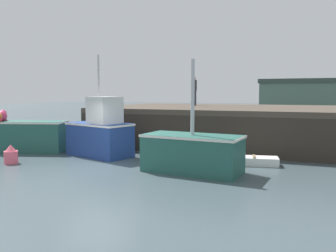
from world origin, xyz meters
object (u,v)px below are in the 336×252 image
at_px(fishing_boat_near_left, 27,134).
at_px(mooring_buoy_foreground, 11,155).
at_px(fishing_boat_near_right, 101,133).
at_px(rowboat, 254,161).
at_px(fishing_boat_mid, 192,152).
at_px(dockworker, 194,91).

bearing_deg(fishing_boat_near_left, mooring_buoy_foreground, -59.33).
height_order(fishing_boat_near_right, rowboat, fishing_boat_near_right).
bearing_deg(rowboat, fishing_boat_mid, -133.20).
xyz_separation_m(fishing_boat_near_left, fishing_boat_near_right, (3.98, 0.18, 0.19)).
distance_m(fishing_boat_near_right, dockworker, 7.72).
xyz_separation_m(fishing_boat_near_left, fishing_boat_mid, (8.68, -1.36, -0.11)).
height_order(rowboat, mooring_buoy_foreground, mooring_buoy_foreground).
bearing_deg(fishing_boat_near_left, rowboat, 3.62).
bearing_deg(fishing_boat_mid, dockworker, 106.31).
relative_size(fishing_boat_near_right, rowboat, 2.30).
relative_size(fishing_boat_mid, dockworker, 2.26).
bearing_deg(fishing_boat_near_right, fishing_boat_near_left, -177.40).
distance_m(fishing_boat_near_right, mooring_buoy_foreground, 3.72).
bearing_deg(rowboat, dockworker, 123.71).
distance_m(fishing_boat_near_left, dockworker, 9.80).
xyz_separation_m(fishing_boat_near_left, rowboat, (10.59, 0.67, -0.67)).
bearing_deg(mooring_buoy_foreground, dockworker, 64.62).
distance_m(fishing_boat_near_left, mooring_buoy_foreground, 2.93).
height_order(rowboat, dockworker, dockworker).
bearing_deg(fishing_boat_near_left, fishing_boat_mid, -8.90).
bearing_deg(dockworker, rowboat, -56.29).
xyz_separation_m(fishing_boat_mid, rowboat, (1.91, 2.03, -0.56)).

